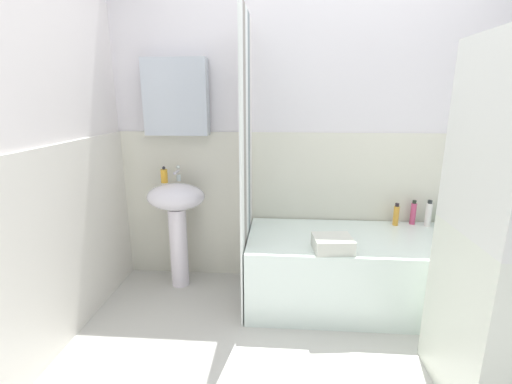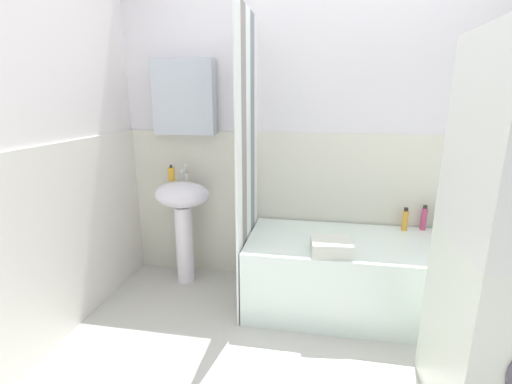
# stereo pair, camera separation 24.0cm
# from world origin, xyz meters

# --- Properties ---
(wall_back_tiled) EXTENTS (3.60, 0.18, 2.40)m
(wall_back_tiled) POSITION_xyz_m (-0.06, 1.26, 1.14)
(wall_back_tiled) COLOR silver
(wall_back_tiled) RESTS_ON ground_plane
(wall_left_tiled) EXTENTS (0.07, 1.81, 2.40)m
(wall_left_tiled) POSITION_xyz_m (-1.57, 0.34, 1.12)
(wall_left_tiled) COLOR silver
(wall_left_tiled) RESTS_ON ground_plane
(sink) EXTENTS (0.44, 0.34, 0.83)m
(sink) POSITION_xyz_m (-1.05, 1.03, 0.61)
(sink) COLOR white
(sink) RESTS_ON ground_plane
(faucet) EXTENTS (0.03, 0.12, 0.12)m
(faucet) POSITION_xyz_m (-1.05, 1.11, 0.89)
(faucet) COLOR silver
(faucet) RESTS_ON sink
(soap_dispenser) EXTENTS (0.05, 0.05, 0.13)m
(soap_dispenser) POSITION_xyz_m (-1.14, 1.07, 0.88)
(soap_dispenser) COLOR gold
(soap_dispenser) RESTS_ON sink
(bathtub) EXTENTS (1.55, 0.72, 0.51)m
(bathtub) POSITION_xyz_m (0.30, 0.86, 0.26)
(bathtub) COLOR white
(bathtub) RESTS_ON ground_plane
(shower_curtain) EXTENTS (0.01, 0.72, 2.00)m
(shower_curtain) POSITION_xyz_m (-0.49, 0.86, 1.00)
(shower_curtain) COLOR white
(shower_curtain) RESTS_ON ground_plane
(lotion_bottle) EXTENTS (0.05, 0.05, 0.16)m
(lotion_bottle) POSITION_xyz_m (0.97, 1.16, 0.59)
(lotion_bottle) COLOR #1B734E
(lotion_bottle) RESTS_ON bathtub
(conditioner_bottle) EXTENTS (0.04, 0.04, 0.21)m
(conditioner_bottle) POSITION_xyz_m (0.86, 1.13, 0.61)
(conditioner_bottle) COLOR white
(conditioner_bottle) RESTS_ON bathtub
(shampoo_bottle) EXTENTS (0.04, 0.04, 0.19)m
(shampoo_bottle) POSITION_xyz_m (0.76, 1.17, 0.60)
(shampoo_bottle) COLOR #C44571
(shampoo_bottle) RESTS_ON bathtub
(body_wash_bottle) EXTENTS (0.04, 0.04, 0.17)m
(body_wash_bottle) POSITION_xyz_m (0.62, 1.13, 0.59)
(body_wash_bottle) COLOR gold
(body_wash_bottle) RESTS_ON bathtub
(towel_folded) EXTENTS (0.26, 0.23, 0.09)m
(towel_folded) POSITION_xyz_m (0.08, 0.62, 0.56)
(towel_folded) COLOR silver
(towel_folded) RESTS_ON bathtub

